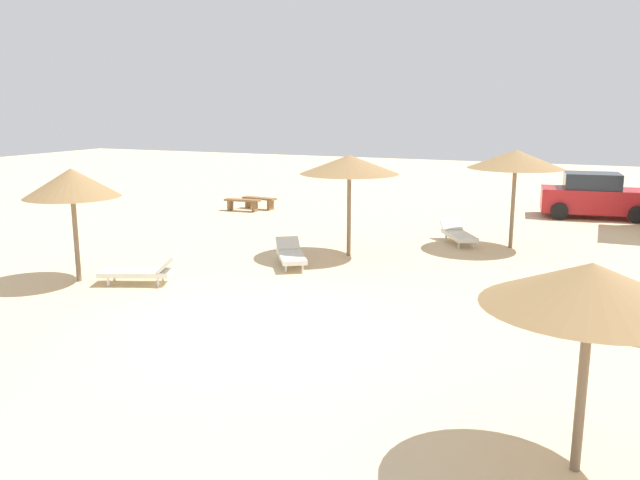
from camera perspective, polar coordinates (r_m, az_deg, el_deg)
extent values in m
plane|color=beige|center=(12.67, -5.48, -7.90)|extent=(80.00, 80.00, 0.00)
cylinder|color=#75604C|center=(18.42, 2.57, 2.36)|extent=(0.12, 0.12, 2.46)
cone|color=olive|center=(18.24, 2.61, 6.69)|extent=(2.81, 2.81, 0.53)
cylinder|color=#75604C|center=(8.26, 22.13, -11.89)|extent=(0.12, 0.12, 2.14)
cone|color=olive|center=(7.87, 22.82, -3.67)|extent=(2.47, 2.47, 0.51)
cylinder|color=#75604C|center=(16.80, -20.75, 0.20)|extent=(0.12, 0.12, 2.19)
cone|color=olive|center=(16.60, -21.09, 4.75)|extent=(2.28, 2.28, 0.70)
cylinder|color=#75604C|center=(20.28, 16.66, 2.83)|extent=(0.12, 0.12, 2.52)
cone|color=olive|center=(20.12, 16.90, 6.86)|extent=(2.82, 2.82, 0.55)
cube|color=silver|center=(17.37, -2.55, -1.43)|extent=(1.47, 1.77, 0.12)
cube|color=silver|center=(18.10, -2.87, -0.30)|extent=(0.83, 0.79, 0.31)
cylinder|color=silver|center=(17.96, -3.48, -1.55)|extent=(0.06, 0.06, 0.22)
cylinder|color=silver|center=(18.01, -2.09, -1.50)|extent=(0.06, 0.06, 0.22)
cylinder|color=silver|center=(16.80, -3.04, -2.49)|extent=(0.06, 0.06, 0.22)
cylinder|color=silver|center=(16.86, -1.55, -2.43)|extent=(0.06, 0.06, 0.22)
cube|color=silver|center=(16.28, -15.99, -2.80)|extent=(1.82, 1.25, 0.12)
cube|color=silver|center=(16.01, -13.30, -1.98)|extent=(0.67, 0.77, 0.44)
cylinder|color=silver|center=(16.36, -13.72, -3.21)|extent=(0.06, 0.06, 0.22)
cylinder|color=silver|center=(15.95, -14.11, -3.62)|extent=(0.06, 0.06, 0.22)
cylinder|color=silver|center=(16.70, -17.71, -3.13)|extent=(0.06, 0.06, 0.22)
cylinder|color=silver|center=(16.30, -18.20, -3.53)|extent=(0.06, 0.06, 0.22)
cube|color=silver|center=(20.56, 12.20, 0.41)|extent=(1.42, 1.79, 0.12)
cube|color=silver|center=(21.27, 11.50, 1.34)|extent=(0.82, 0.77, 0.34)
cylinder|color=silver|center=(21.08, 11.07, 0.26)|extent=(0.06, 0.06, 0.22)
cylinder|color=silver|center=(21.22, 12.20, 0.29)|extent=(0.06, 0.06, 0.22)
cylinder|color=silver|center=(19.97, 12.15, -0.43)|extent=(0.06, 0.06, 0.22)
cylinder|color=silver|center=(20.12, 13.33, -0.39)|extent=(0.06, 0.06, 0.22)
cube|color=brown|center=(27.02, -5.38, 3.69)|extent=(1.53, 0.56, 0.08)
cube|color=brown|center=(27.38, -6.31, 3.26)|extent=(0.16, 0.37, 0.41)
cube|color=brown|center=(26.75, -4.40, 3.09)|extent=(0.16, 0.37, 0.41)
cube|color=brown|center=(26.57, -6.87, 3.52)|extent=(1.53, 0.54, 0.08)
cube|color=brown|center=(26.84, -7.92, 3.04)|extent=(0.15, 0.37, 0.41)
cube|color=brown|center=(26.38, -5.77, 2.94)|extent=(0.15, 0.37, 0.41)
cube|color=#B21E23|center=(26.97, 23.18, 3.24)|extent=(4.18, 2.17, 0.90)
cube|color=#262D38|center=(26.86, 22.89, 4.85)|extent=(2.17, 1.79, 0.60)
cylinder|color=black|center=(28.07, 25.67, 2.60)|extent=(0.66, 0.30, 0.64)
cylinder|color=black|center=(26.35, 26.24, 2.02)|extent=(0.66, 0.30, 0.64)
cylinder|color=black|center=(27.77, 20.17, 2.96)|extent=(0.66, 0.30, 0.64)
cylinder|color=black|center=(26.03, 20.38, 2.39)|extent=(0.66, 0.30, 0.64)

